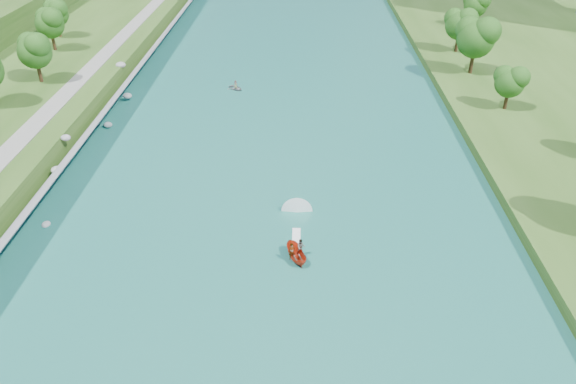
{
  "coord_description": "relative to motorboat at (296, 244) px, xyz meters",
  "views": [
    {
      "loc": [
        4.0,
        -37.21,
        35.38
      ],
      "look_at": [
        2.62,
        17.15,
        2.5
      ],
      "focal_mm": 35.0,
      "sensor_mm": 36.0,
      "label": 1
    }
  ],
  "objects": [
    {
      "name": "motorboat",
      "position": [
        0.0,
        0.0,
        0.0
      ],
      "size": [
        3.6,
        18.8,
        2.23
      ],
      "rotation": [
        0.0,
        0.0,
        3.51
      ],
      "color": "#AF260E",
      "rests_on": "river_water"
    },
    {
      "name": "river_water",
      "position": [
        -3.68,
        10.26,
        -0.69
      ],
      "size": [
        55.0,
        240.0,
        0.1
      ],
      "primitive_type": "cube",
      "color": "#175859",
      "rests_on": "ground"
    },
    {
      "name": "trees_east",
      "position": [
        34.99,
        20.32,
        6.05
      ],
      "size": [
        16.06,
        139.54,
        11.97
      ],
      "color": "#234C14",
      "rests_on": "berm_east"
    },
    {
      "name": "ground",
      "position": [
        -3.68,
        -9.74,
        -0.74
      ],
      "size": [
        260.0,
        260.0,
        0.0
      ],
      "primitive_type": "plane",
      "color": "#2D5119",
      "rests_on": "ground"
    },
    {
      "name": "raft",
      "position": [
        -11.13,
        45.76,
        -0.27
      ],
      "size": [
        3.68,
        3.65,
        1.59
      ],
      "rotation": [
        0.0,
        0.0,
        0.81
      ],
      "color": "gray",
      "rests_on": "river_water"
    },
    {
      "name": "riprap_bank",
      "position": [
        -29.54,
        9.45,
        1.08
      ],
      "size": [
        5.01,
        236.0,
        4.32
      ],
      "color": "slate",
      "rests_on": "ground"
    }
  ]
}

